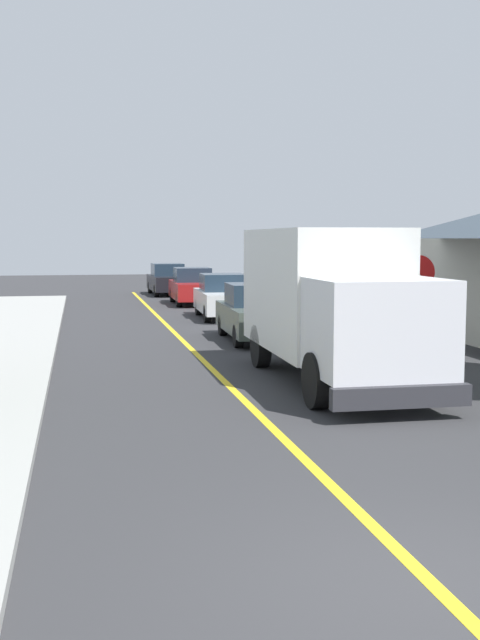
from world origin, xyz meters
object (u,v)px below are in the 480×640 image
Objects in this scene: box_truck at (330,297)px; parked_car_far at (193,287)px; stop_sign at (418,290)px; parked_car_near at (256,314)px; parked_car_furthest at (168,280)px; parked_car_mid at (223,297)px.

box_truck reaches higher than parked_car_far.
box_truck reaches higher than stop_sign.
parked_car_near is 13.06m from parked_car_far.
parked_car_far is 1.67× the size of stop_sign.
parked_car_far and parked_car_furthest have the same top height.
stop_sign reaches higher than parked_car_far.
parked_car_near is at bearing 90.51° from box_truck.
parked_car_furthest is (-0.44, 19.29, 0.00)m from parked_car_near.
parked_car_mid is (0.22, 6.56, 0.00)m from parked_car_near.
parked_car_far is 19.45m from stop_sign.
parked_car_near and parked_car_far have the same top height.
box_truck is 2.72× the size of stop_sign.
stop_sign is at bearing -80.95° from parked_car_mid.
box_truck reaches higher than parked_car_furthest.
parked_car_mid is 12.74m from parked_car_furthest.
parked_car_far is at bearing 90.19° from box_truck.
parked_car_near is 19.30m from parked_car_furthest.
stop_sign reaches higher than parked_car_mid.
box_truck is 1.62× the size of parked_car_furthest.
parked_car_far is 1.00× the size of parked_car_furthest.
parked_car_near and parked_car_furthest have the same top height.
stop_sign reaches higher than parked_car_near.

